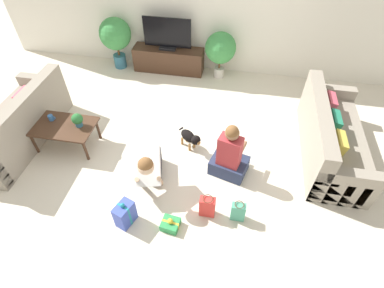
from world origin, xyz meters
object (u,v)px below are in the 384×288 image
at_px(sofa_left, 18,126).
at_px(gift_box_b, 170,224).
at_px(potted_plant_back_right, 220,49).
at_px(tv_console, 169,60).
at_px(potted_plant_back_left, 115,36).
at_px(tabletop_plant, 77,120).
at_px(gift_box_a, 125,214).
at_px(person_sitting, 230,156).
at_px(mug, 51,118).
at_px(coffee_table, 63,128).
at_px(person_kneeling, 149,166).
at_px(gift_bag_b, 207,206).
at_px(gift_bag_a, 238,212).
at_px(dog, 190,138).
at_px(sofa_right, 330,138).
at_px(tv, 167,35).

bearing_deg(sofa_left, gift_box_b, 67.89).
bearing_deg(potted_plant_back_right, tv_console, 177.36).
xyz_separation_m(sofa_left, potted_plant_back_right, (2.95, 2.49, 0.32)).
bearing_deg(potted_plant_back_left, tv_console, 2.64).
height_order(tv_console, tabletop_plant, tabletop_plant).
xyz_separation_m(gift_box_a, gift_box_b, (0.58, 0.03, -0.12)).
bearing_deg(gift_box_a, tabletop_plant, 132.67).
xyz_separation_m(gift_box_b, tabletop_plant, (-1.71, 1.19, 0.49)).
xyz_separation_m(person_sitting, tabletop_plant, (-2.34, 0.14, 0.20)).
bearing_deg(mug, potted_plant_back_right, 44.97).
xyz_separation_m(coffee_table, gift_box_b, (1.97, -1.14, -0.32)).
bearing_deg(person_kneeling, coffee_table, 148.03).
xyz_separation_m(coffee_table, potted_plant_back_right, (2.15, 2.46, 0.25)).
distance_m(coffee_table, gift_bag_b, 2.56).
xyz_separation_m(gift_bag_b, tabletop_plant, (-2.14, 0.91, 0.38)).
distance_m(gift_bag_a, tabletop_plant, 2.73).
height_order(gift_bag_a, gift_bag_b, gift_bag_b).
bearing_deg(tabletop_plant, potted_plant_back_right, 52.04).
relative_size(person_sitting, gift_box_a, 2.32).
bearing_deg(dog, tv_console, 60.31).
relative_size(sofa_right, coffee_table, 2.07).
xyz_separation_m(person_sitting, gift_bag_a, (0.20, -0.76, -0.19)).
height_order(tv, tabletop_plant, tv).
height_order(sofa_left, mug, sofa_left).
bearing_deg(tabletop_plant, tv_console, 71.92).
relative_size(potted_plant_back_left, person_sitting, 1.14).
relative_size(gift_bag_a, mug, 2.65).
height_order(coffee_table, dog, coffee_table).
height_order(gift_box_a, gift_box_b, gift_box_a).
bearing_deg(mug, potted_plant_back_left, 84.92).
bearing_deg(potted_plant_back_right, sofa_right, -44.17).
bearing_deg(person_kneeling, tv, 84.75).
distance_m(tv_console, gift_bag_a, 3.80).
bearing_deg(sofa_left, coffee_table, 91.51).
height_order(sofa_left, person_kneeling, sofa_left).
height_order(sofa_right, mug, sofa_right).
distance_m(potted_plant_back_right, dog, 2.21).
xyz_separation_m(tv, gift_bag_b, (1.33, -3.38, -0.62)).
bearing_deg(person_kneeling, tabletop_plant, 142.93).
bearing_deg(tv_console, mug, -118.09).
distance_m(gift_box_a, gift_bag_b, 1.06).
height_order(sofa_left, gift_bag_b, sofa_left).
bearing_deg(person_sitting, potted_plant_back_right, -64.72).
relative_size(sofa_left, tv, 2.09).
height_order(gift_box_b, gift_bag_b, gift_bag_b).
bearing_deg(sofa_right, gift_box_a, 123.28).
bearing_deg(sofa_left, person_sitting, 88.74).
height_order(potted_plant_back_right, gift_bag_a, potted_plant_back_right).
relative_size(tv, mug, 8.05).
bearing_deg(gift_box_a, mug, 141.81).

